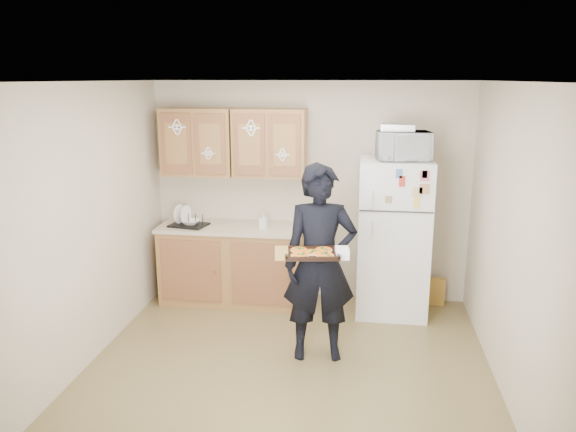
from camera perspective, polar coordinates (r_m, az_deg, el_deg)
The scene contains 24 objects.
floor at distance 5.20m, azimuth -0.02°, elevation -15.20°, with size 3.60×3.60×0.00m, color olive.
ceiling at distance 4.55m, azimuth -0.02°, elevation 13.52°, with size 3.60×3.60×0.00m, color beige.
wall_back at distance 6.46m, azimuth 2.22°, elevation 2.45°, with size 3.60×0.04×2.50m, color beige.
wall_front at distance 3.06m, azimuth -4.83°, elevation -10.90°, with size 3.60×0.04×2.50m, color beige.
wall_left at distance 5.28m, azimuth -19.76°, elevation -0.98°, with size 0.04×3.60×2.50m, color beige.
wall_right at distance 4.82m, azimuth 21.69°, elevation -2.51°, with size 0.04×3.60×2.50m, color beige.
refrigerator at distance 6.17m, azimuth 10.64°, elevation -2.15°, with size 0.75×0.70×1.70m, color white.
base_cabinet at distance 6.51m, azimuth -5.63°, elevation -4.99°, with size 1.60×0.60×0.86m, color olive.
countertop at distance 6.38m, azimuth -5.73°, elevation -1.17°, with size 1.64×0.64×0.04m, color #B9A68E.
upper_cab_left at distance 6.44m, azimuth -9.13°, elevation 7.43°, with size 0.80×0.33×0.75m, color olive.
upper_cab_right at distance 6.25m, azimuth -1.87°, elevation 7.40°, with size 0.80×0.33×0.75m, color olive.
cereal_box at distance 6.66m, azimuth 14.75°, elevation -7.43°, with size 0.20×0.07×0.32m, color gold.
person at distance 5.07m, azimuth 3.27°, elevation -4.85°, with size 0.66×0.43×1.81m, color black.
baking_tray at distance 4.73m, azimuth 2.43°, elevation -3.89°, with size 0.45×0.33×0.04m, color black.
pizza_front_left at distance 4.65m, azimuth 1.19°, elevation -3.99°, with size 0.15×0.15×0.02m, color orange.
pizza_front_right at distance 4.67m, azimuth 3.78°, elevation -3.97°, with size 0.15×0.15×0.02m, color orange.
pizza_back_left at distance 4.80m, azimuth 1.13°, elevation -3.43°, with size 0.15×0.15×0.02m, color orange.
pizza_back_right at distance 4.81m, azimuth 3.64°, elevation -3.42°, with size 0.15×0.15×0.02m, color orange.
pizza_center at distance 4.73m, azimuth 2.44°, elevation -3.70°, with size 0.15×0.15×0.02m, color orange.
microwave at distance 5.93m, azimuth 11.66°, elevation 7.00°, with size 0.53×0.36×0.29m, color white.
foil_pan at distance 5.94m, azimuth 11.15°, elevation 8.81°, with size 0.34×0.24×0.07m, color #ACACB3.
dish_rack at distance 6.42m, azimuth -10.07°, elevation -0.31°, with size 0.40×0.30×0.16m, color black.
bowl at distance 6.42m, azimuth -9.84°, elevation -0.61°, with size 0.20×0.20×0.05m, color white.
soap_bottle at distance 6.21m, azimuth -2.50°, elevation -0.47°, with size 0.08×0.08×0.18m, color white.
Camera 1 is at (0.64, -4.50, 2.53)m, focal length 35.00 mm.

